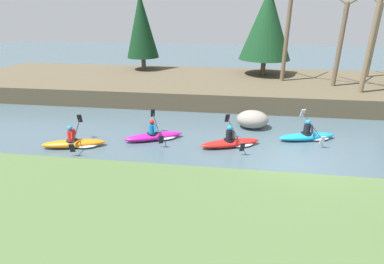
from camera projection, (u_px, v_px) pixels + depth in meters
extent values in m
plane|color=#425660|center=(291.00, 163.00, 11.83)|extent=(90.00, 90.00, 0.00)
cube|color=brown|center=(268.00, 88.00, 21.21)|extent=(44.00, 9.22, 1.07)
cylinder|color=brown|center=(144.00, 63.00, 24.71)|extent=(0.36, 0.36, 0.98)
cone|color=#0F3319|center=(141.00, 25.00, 23.60)|extent=(2.57, 2.57, 4.93)
cylinder|color=brown|center=(263.00, 67.00, 22.68)|extent=(0.36, 0.36, 1.15)
cone|color=#143D1E|center=(267.00, 24.00, 21.54)|extent=(3.79, 3.79, 4.96)
cylinder|color=brown|center=(286.00, 41.00, 19.86)|extent=(0.28, 0.28, 5.35)
cylinder|color=brown|center=(340.00, 46.00, 18.50)|extent=(0.28, 0.28, 5.00)
cylinder|color=#7A664C|center=(370.00, 46.00, 16.89)|extent=(0.28, 0.28, 5.35)
cylinder|color=#7A664C|center=(374.00, 41.00, 21.13)|extent=(0.28, 0.28, 5.04)
ellipsoid|color=#1993D6|center=(307.00, 136.00, 13.91)|extent=(2.76, 1.36, 0.34)
cone|color=#1993D6|center=(331.00, 135.00, 14.08)|extent=(0.39, 0.29, 0.20)
cylinder|color=black|center=(306.00, 134.00, 13.84)|extent=(0.60, 0.60, 0.08)
cylinder|color=black|center=(307.00, 129.00, 13.75)|extent=(0.37, 0.37, 0.42)
sphere|color=#1E89D1|center=(308.00, 122.00, 13.63)|extent=(0.29, 0.29, 0.23)
cylinder|color=black|center=(307.00, 125.00, 13.95)|extent=(0.15, 0.24, 0.35)
cylinder|color=black|center=(312.00, 129.00, 13.51)|extent=(0.15, 0.24, 0.35)
cylinder|color=black|center=(312.00, 126.00, 13.74)|extent=(0.59, 1.84, 0.65)
cube|color=white|center=(303.00, 113.00, 14.49)|extent=(0.24, 0.21, 0.41)
cube|color=white|center=(322.00, 140.00, 12.98)|extent=(0.24, 0.21, 0.41)
ellipsoid|color=white|center=(317.00, 137.00, 14.01)|extent=(1.26, 0.99, 0.18)
ellipsoid|color=red|center=(230.00, 143.00, 13.22)|extent=(2.73, 1.55, 0.34)
cone|color=red|center=(256.00, 140.00, 13.48)|extent=(0.40, 0.31, 0.20)
cylinder|color=black|center=(229.00, 140.00, 13.15)|extent=(0.62, 0.62, 0.08)
cylinder|color=black|center=(229.00, 135.00, 13.06)|extent=(0.39, 0.39, 0.42)
sphere|color=#1E89D1|center=(230.00, 128.00, 12.94)|extent=(0.30, 0.30, 0.23)
cylinder|color=black|center=(230.00, 131.00, 13.27)|extent=(0.17, 0.24, 0.35)
cylinder|color=black|center=(234.00, 135.00, 12.83)|extent=(0.17, 0.24, 0.35)
cylinder|color=black|center=(234.00, 132.00, 13.06)|extent=(0.74, 1.79, 0.65)
cube|color=black|center=(227.00, 118.00, 13.80)|extent=(0.24, 0.22, 0.41)
cube|color=black|center=(242.00, 147.00, 12.32)|extent=(0.24, 0.22, 0.41)
ellipsoid|color=white|center=(241.00, 143.00, 13.37)|extent=(1.28, 1.06, 0.18)
ellipsoid|color=#C61999|center=(153.00, 136.00, 13.92)|extent=(2.70, 1.69, 0.34)
cone|color=#C61999|center=(179.00, 133.00, 14.25)|extent=(0.40, 0.33, 0.20)
cylinder|color=black|center=(152.00, 134.00, 13.85)|extent=(0.64, 0.64, 0.08)
cylinder|color=#1984CC|center=(152.00, 129.00, 13.76)|extent=(0.40, 0.40, 0.42)
sphere|color=red|center=(152.00, 122.00, 13.63)|extent=(0.31, 0.31, 0.23)
cylinder|color=#1984CC|center=(153.00, 125.00, 13.96)|extent=(0.18, 0.24, 0.35)
cylinder|color=#1984CC|center=(155.00, 128.00, 13.54)|extent=(0.18, 0.24, 0.35)
cylinder|color=black|center=(157.00, 126.00, 13.77)|extent=(0.84, 1.75, 0.65)
cube|color=black|center=(153.00, 113.00, 14.50)|extent=(0.25, 0.23, 0.41)
cube|color=black|center=(161.00, 140.00, 13.04)|extent=(0.25, 0.23, 0.41)
ellipsoid|color=white|center=(165.00, 137.00, 14.10)|extent=(1.29, 1.10, 0.18)
ellipsoid|color=orange|center=(74.00, 143.00, 13.17)|extent=(2.76, 1.30, 0.34)
cone|color=orange|center=(102.00, 142.00, 13.32)|extent=(0.39, 0.29, 0.20)
cylinder|color=black|center=(72.00, 141.00, 13.11)|extent=(0.59, 0.59, 0.08)
cylinder|color=red|center=(71.00, 135.00, 13.02)|extent=(0.37, 0.37, 0.42)
sphere|color=#1E89D1|center=(70.00, 128.00, 12.90)|extent=(0.28, 0.28, 0.23)
cylinder|color=red|center=(74.00, 131.00, 13.22)|extent=(0.15, 0.24, 0.35)
cylinder|color=red|center=(72.00, 135.00, 12.78)|extent=(0.15, 0.24, 0.35)
cylinder|color=black|center=(76.00, 132.00, 13.00)|extent=(0.55, 1.85, 0.65)
cube|color=black|center=(80.00, 118.00, 13.76)|extent=(0.24, 0.21, 0.41)
cube|color=black|center=(72.00, 148.00, 12.24)|extent=(0.24, 0.21, 0.41)
ellipsoid|color=white|center=(87.00, 144.00, 13.27)|extent=(1.25, 0.97, 0.18)
ellipsoid|color=gray|center=(252.00, 119.00, 15.28)|extent=(1.60, 1.25, 0.90)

